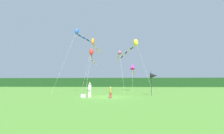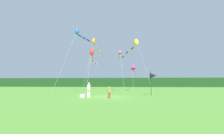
# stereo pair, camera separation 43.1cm
# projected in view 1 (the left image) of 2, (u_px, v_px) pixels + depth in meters

# --- Properties ---
(ground_plane) EXTENTS (120.00, 120.00, 0.00)m
(ground_plane) POSITION_uv_depth(u_px,v_px,m) (109.00, 97.00, 17.12)
(ground_plane) COLOR #4C842D
(distant_treeline) EXTENTS (108.00, 3.02, 3.83)m
(distant_treeline) POSITION_uv_depth(u_px,v_px,m) (117.00, 82.00, 61.97)
(distant_treeline) COLOR #193D19
(distant_treeline) RESTS_ON ground
(person_adult) EXTENTS (0.38, 0.38, 1.71)m
(person_adult) POSITION_uv_depth(u_px,v_px,m) (90.00, 89.00, 16.53)
(person_adult) COLOR silver
(person_adult) RESTS_ON ground
(person_child) EXTENTS (0.27, 0.27, 1.23)m
(person_child) POSITION_uv_depth(u_px,v_px,m) (111.00, 92.00, 15.93)
(person_child) COLOR #B23338
(person_child) RESTS_ON ground
(cooler_box) EXTENTS (0.51, 0.31, 0.38)m
(cooler_box) POSITION_uv_depth(u_px,v_px,m) (83.00, 96.00, 16.59)
(cooler_box) COLOR silver
(cooler_box) RESTS_ON ground
(banner_flag_pole) EXTENTS (0.90, 0.70, 3.23)m
(banner_flag_pole) POSITION_uv_depth(u_px,v_px,m) (154.00, 76.00, 19.50)
(banner_flag_pole) COLOR black
(banner_flag_pole) RESTS_ON ground
(kite_red) EXTENTS (0.90, 8.64, 8.12)m
(kite_red) POSITION_uv_depth(u_px,v_px,m) (92.00, 54.00, 27.30)
(kite_red) COLOR #B2B2B2
(kite_red) RESTS_ON ground
(kite_blue) EXTENTS (4.38, 6.25, 11.26)m
(kite_blue) POSITION_uv_depth(u_px,v_px,m) (78.00, 33.00, 25.34)
(kite_blue) COLOR #B2B2B2
(kite_blue) RESTS_ON ground
(kite_rainbow) EXTENTS (1.48, 8.17, 8.51)m
(kite_rainbow) POSITION_uv_depth(u_px,v_px,m) (119.00, 53.00, 29.34)
(kite_rainbow) COLOR #B2B2B2
(kite_rainbow) RESTS_ON ground
(kite_orange) EXTENTS (2.55, 10.88, 12.46)m
(kite_orange) POSITION_uv_depth(u_px,v_px,m) (94.00, 43.00, 34.78)
(kite_orange) COLOR #B2B2B2
(kite_orange) RESTS_ON ground
(kite_magenta) EXTENTS (1.29, 7.42, 5.89)m
(kite_magenta) POSITION_uv_depth(u_px,v_px,m) (133.00, 67.00, 30.09)
(kite_magenta) COLOR #B2B2B2
(kite_magenta) RESTS_ON ground
(kite_yellow) EXTENTS (5.55, 9.42, 10.80)m
(kite_yellow) POSITION_uv_depth(u_px,v_px,m) (134.00, 44.00, 30.17)
(kite_yellow) COLOR #B2B2B2
(kite_yellow) RESTS_ON ground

